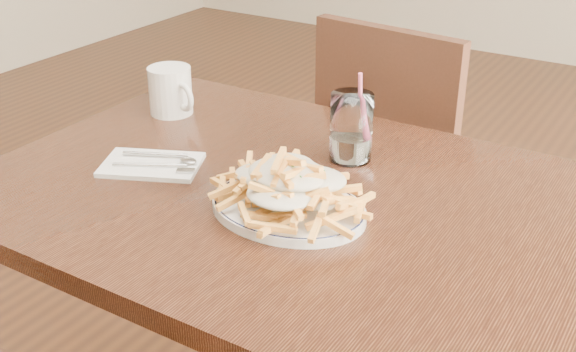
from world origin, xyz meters
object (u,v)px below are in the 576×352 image
Objects in this scene: table at (306,232)px; fries_plate at (288,208)px; loaded_fries at (288,181)px; coffee_mug at (171,91)px; chair_far at (400,158)px; water_glass at (351,131)px.

fries_plate is at bearing -84.25° from table.
loaded_fries is 2.34× the size of coffee_mug.
table is 3.82× the size of loaded_fries.
table is at bearing -21.29° from coffee_mug.
coffee_mug is at bearing -122.21° from chair_far.
chair_far is at bearing 99.39° from table.
chair_far reaches higher than fries_plate.
loaded_fries is 1.72× the size of water_glass.
fries_plate is 0.53m from coffee_mug.
loaded_fries is at bearing -87.65° from water_glass.
loaded_fries is at bearing 0.00° from fries_plate.
table is at bearing -80.61° from chair_far.
chair_far is at bearing 99.05° from fries_plate.
table is 0.16m from loaded_fries.
loaded_fries is 0.25m from water_glass.
water_glass reaches higher than table.
chair_far is 3.08× the size of fries_plate.
chair_far reaches higher than coffee_mug.
coffee_mug is (-0.45, 0.00, -0.00)m from water_glass.
loaded_fries is (0.01, -0.07, 0.14)m from table.
water_glass is 1.36× the size of coffee_mug.
fries_plate is 0.92× the size of loaded_fries.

